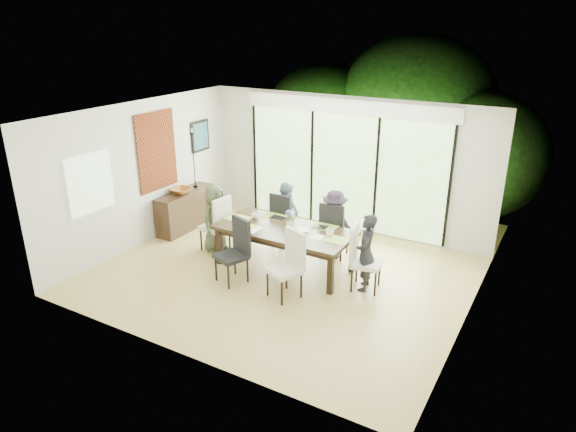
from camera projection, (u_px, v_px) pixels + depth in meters
The scene contains 62 objects.
floor at pixel (281, 276), 8.68m from camera, with size 6.00×5.00×0.01m, color olive.
ceiling at pixel (280, 115), 7.70m from camera, with size 6.00×5.00×0.01m, color white.
wall_back at pixel (344, 164), 10.22m from camera, with size 6.00×0.02×2.70m, color beige.
wall_front at pixel (174, 261), 6.16m from camera, with size 6.00×0.02×2.70m, color beige.
wall_left at pixel (142, 174), 9.59m from camera, with size 0.02×5.00×2.70m, color silver.
wall_right at pixel (475, 238), 6.79m from camera, with size 0.02×5.00×2.70m, color silver.
glass_doors at pixel (343, 172), 10.24m from camera, with size 4.20×0.02×2.30m, color #598C3F.
blinds_header at pixel (346, 106), 9.76m from camera, with size 4.40×0.06×0.28m, color white.
mullion_a at pixel (255, 159), 11.21m from camera, with size 0.05×0.04×2.30m, color black.
mullion_b at pixel (312, 167), 10.56m from camera, with size 0.05×0.04×2.30m, color black.
mullion_c at pixel (376, 177), 9.91m from camera, with size 0.05×0.04×2.30m, color black.
mullion_d at pixel (450, 188), 9.26m from camera, with size 0.05×0.04×2.30m, color black.
side_window at pixel (90, 183), 8.54m from camera, with size 0.02×0.90×1.00m, color #8CAD7F.
deck at pixel (358, 216), 11.44m from camera, with size 6.00×1.80×0.10m, color brown.
rail_top at pixel (373, 181), 11.87m from camera, with size 6.00×0.08×0.06m, color brown.
foliage_left at pixel (323, 127), 13.20m from camera, with size 3.20×3.20×3.20m, color #14380F.
foliage_mid at pixel (415, 117), 12.53m from camera, with size 4.00×4.00×4.00m, color #14380F.
foliage_right at pixel (483, 155), 11.24m from camera, with size 2.80×2.80×2.80m, color #14380F.
foliage_far at pixel (385, 117), 13.62m from camera, with size 3.60×3.60×3.60m, color #14380F.
table_top at pixel (285, 230), 8.71m from camera, with size 2.35×1.08×0.06m, color black.
table_apron at pixel (285, 235), 8.74m from camera, with size 2.16×0.88×0.10m, color black.
table_leg_fl at pixel (219, 246), 9.00m from camera, with size 0.09×0.09×0.68m, color black.
table_leg_fr at pixel (331, 274), 7.99m from camera, with size 0.09×0.09×0.68m, color black.
table_leg_bl at pixel (247, 229), 9.69m from camera, with size 0.09×0.09×0.68m, color black.
table_leg_br at pixel (352, 254), 8.69m from camera, with size 0.09×0.09×0.68m, color black.
chair_left_end at pixel (214, 223), 9.47m from camera, with size 0.45×0.45×1.08m, color beige, non-canonical shape.
chair_right_end at pixel (367, 258), 8.07m from camera, with size 0.45×0.45×1.08m, color white, non-canonical shape.
chair_far_left at pixel (287, 219), 9.67m from camera, with size 0.45×0.45×1.08m, color black, non-canonical shape.
chair_far_right at pixel (335, 229), 9.20m from camera, with size 0.45×0.45×1.08m, color black, non-canonical shape.
chair_near_left at pixel (231, 252), 8.30m from camera, with size 0.45×0.45×1.08m, color black, non-canonical shape.
chair_near_right at pixel (284, 266), 7.83m from camera, with size 0.45×0.45×1.08m, color silver, non-canonical shape.
person_left_end at pixel (215, 218), 9.42m from camera, with size 0.59×0.37×1.27m, color #3F4830.
person_right_end at pixel (366, 253), 8.05m from camera, with size 0.59×0.37×1.27m, color black.
person_far_left at pixel (286, 214), 9.62m from camera, with size 0.59×0.37×1.27m, color #708EA2.
person_far_right at pixel (335, 224), 9.15m from camera, with size 0.59×0.37×1.27m, color #271D2C.
placemat_left at pixel (239, 218), 9.14m from camera, with size 0.43×0.31×0.01m, color #A0B641.
placemat_right at pixel (335, 240), 8.26m from camera, with size 0.43×0.31×0.01m, color #8EAE3E.
placemat_far_l at pixel (274, 216), 9.23m from camera, with size 0.43×0.31×0.01m, color #8AAC3D.
placemat_far_r at pixel (324, 227), 8.77m from camera, with size 0.43×0.31×0.01m, color #86A139.
placemat_paper at pixel (248, 228), 8.71m from camera, with size 0.43×0.31×0.01m, color white.
tablet_far_l at pixel (277, 218), 9.14m from camera, with size 0.25×0.18×0.01m, color black.
tablet_far_r at pixel (320, 227), 8.75m from camera, with size 0.24×0.17×0.01m, color black.
papers at pixel (320, 238), 8.33m from camera, with size 0.29×0.22×0.00m, color white.
platter_base at pixel (248, 227), 8.71m from camera, with size 0.25×0.25×0.02m, color white.
platter_snacks at pixel (248, 226), 8.70m from camera, with size 0.20×0.20×0.01m, color orange.
vase at pixel (289, 225), 8.70m from camera, with size 0.08×0.08×0.12m, color silver.
hyacinth_stems at pixel (289, 218), 8.65m from camera, with size 0.04×0.04×0.16m, color #337226.
hyacinth_blooms at pixel (289, 213), 8.62m from camera, with size 0.11×0.11×0.11m, color #5D50C8.
laptop at pixel (240, 220), 9.01m from camera, with size 0.32×0.21×0.03m, color silver.
cup_a at pixel (255, 216), 9.13m from camera, with size 0.12×0.12×0.09m, color white.
cup_b at pixel (289, 230), 8.53m from camera, with size 0.10×0.10×0.09m, color white.
cup_c at pixel (330, 233), 8.39m from camera, with size 0.12×0.12×0.09m, color white.
book at pixel (299, 230), 8.62m from camera, with size 0.16×0.22×0.02m, color white.
sideboard at pixel (186, 210), 10.50m from camera, with size 0.40×1.41×0.80m, color black.
bowl at pixel (181, 191), 10.26m from camera, with size 0.42×0.42×0.10m, color brown.
candlestick_base at pixel (196, 186), 10.63m from camera, with size 0.09×0.09×0.04m, color black.
candlestick_shaft at pixel (194, 160), 10.43m from camera, with size 0.02×0.02×1.11m, color black.
candlestick_pan at pixel (192, 133), 10.23m from camera, with size 0.09×0.09×0.03m, color black.
candle at pixel (192, 131), 10.21m from camera, with size 0.03×0.03×0.09m, color silver.
tapestry at pixel (157, 151), 9.76m from camera, with size 0.02×1.00×1.50m, color maroon.
art_frame at pixel (200, 136), 10.80m from camera, with size 0.03×0.55×0.65m, color black.
art_canvas at pixel (201, 136), 10.79m from camera, with size 0.01×0.45×0.55m, color #1B4B59.
Camera 1 is at (3.95, -6.64, 4.07)m, focal length 32.00 mm.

